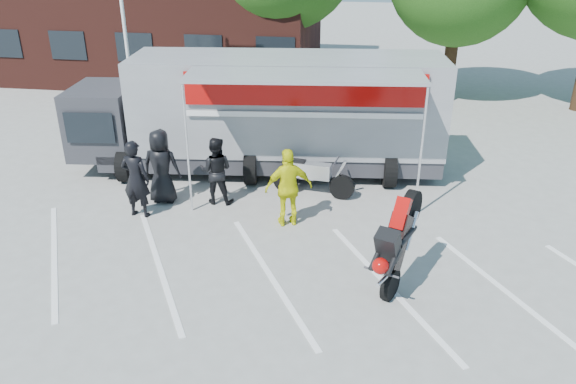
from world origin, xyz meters
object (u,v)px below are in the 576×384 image
(stunt_bike_rider, at_px, (402,280))
(spectator_leather_c, at_px, (216,171))
(parked_motorcycle, at_px, (313,195))
(spectator_hivis, at_px, (289,188))
(transporter_truck, at_px, (271,170))
(spectator_leather_b, at_px, (136,179))
(spectator_leather_a, at_px, (161,167))

(stunt_bike_rider, height_order, spectator_leather_c, spectator_leather_c)
(parked_motorcycle, relative_size, spectator_leather_c, 1.28)
(spectator_hivis, bearing_deg, stunt_bike_rider, 121.76)
(transporter_truck, xyz_separation_m, spectator_hivis, (1.04, -3.27, 0.96))
(parked_motorcycle, bearing_deg, spectator_leather_b, 121.95)
(parked_motorcycle, distance_m, spectator_leather_b, 4.63)
(stunt_bike_rider, distance_m, spectator_leather_a, 6.74)
(stunt_bike_rider, relative_size, spectator_leather_a, 1.12)
(transporter_truck, height_order, spectator_hivis, spectator_hivis)
(spectator_leather_a, distance_m, spectator_leather_b, 0.92)
(spectator_hivis, bearing_deg, spectator_leather_b, -19.38)
(spectator_leather_b, relative_size, spectator_hivis, 1.02)
(spectator_leather_b, bearing_deg, spectator_hivis, -172.01)
(parked_motorcycle, relative_size, spectator_leather_a, 1.15)
(transporter_truck, xyz_separation_m, stunt_bike_rider, (3.70, -5.27, 0.00))
(spectator_leather_b, xyz_separation_m, spectator_hivis, (3.74, 0.12, -0.02))
(spectator_leather_a, bearing_deg, spectator_leather_b, 66.87)
(spectator_leather_a, relative_size, spectator_leather_c, 1.11)
(spectator_leather_a, bearing_deg, stunt_bike_rider, 153.17)
(spectator_leather_a, bearing_deg, parked_motorcycle, -168.10)
(parked_motorcycle, relative_size, spectator_leather_b, 1.15)
(transporter_truck, xyz_separation_m, spectator_leather_c, (-0.98, -2.35, 0.89))
(spectator_leather_c, distance_m, spectator_hivis, 2.23)
(stunt_bike_rider, bearing_deg, spectator_leather_a, 178.31)
(spectator_leather_c, bearing_deg, spectator_leather_b, 29.25)
(parked_motorcycle, bearing_deg, spectator_leather_a, 112.38)
(spectator_leather_c, xyz_separation_m, spectator_hivis, (2.03, -0.92, 0.08))
(parked_motorcycle, xyz_separation_m, spectator_hivis, (-0.40, -1.72, 0.96))
(parked_motorcycle, bearing_deg, stunt_bike_rider, -140.79)
(transporter_truck, height_order, parked_motorcycle, transporter_truck)
(spectator_leather_a, bearing_deg, spectator_hivis, 165.25)
(spectator_leather_a, height_order, spectator_leather_c, spectator_leather_a)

